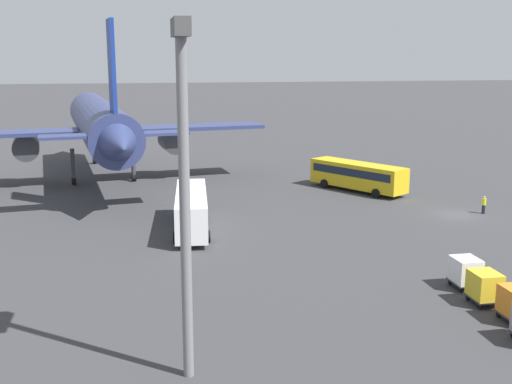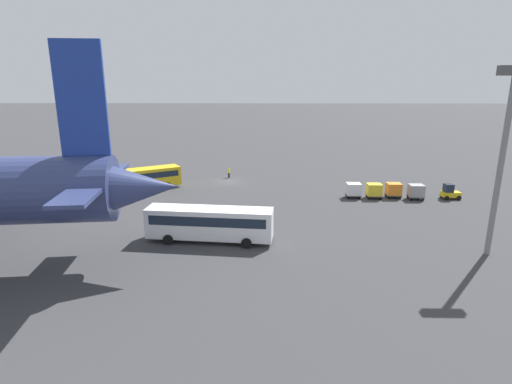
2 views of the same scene
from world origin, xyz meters
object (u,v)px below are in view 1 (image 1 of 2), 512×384
shuttle_bus_near (358,174)px  worker_person (484,205)px  cargo_cart_white (465,271)px  airplane (101,124)px  cargo_cart_yellow (485,286)px  shuttle_bus_far (191,208)px

shuttle_bus_near → worker_person: 14.99m
worker_person → shuttle_bus_near: bearing=34.2°
shuttle_bus_near → cargo_cart_white: bearing=141.2°
airplane → shuttle_bus_near: airplane is taller
airplane → cargo_cart_white: size_ratio=22.47×
airplane → worker_person: size_ratio=26.60×
shuttle_bus_near → cargo_cart_yellow: bearing=141.4°
shuttle_bus_near → shuttle_bus_far: 23.82m
shuttle_bus_far → shuttle_bus_near: bearing=-51.5°
airplane → shuttle_bus_far: bearing=-168.1°
worker_person → cargo_cart_yellow: 24.39m
airplane → worker_person: (-23.67, -36.87, -6.05)m
worker_person → airplane: bearing=57.3°
shuttle_bus_far → cargo_cart_white: shuttle_bus_far is taller
airplane → shuttle_bus_near: size_ratio=4.04×
worker_person → cargo_cart_yellow: size_ratio=0.84×
cargo_cart_yellow → shuttle_bus_near: bearing=-6.4°
airplane → worker_person: 44.23m
shuttle_bus_far → cargo_cart_white: size_ratio=6.15×
shuttle_bus_near → shuttle_bus_far: (-13.07, 19.91, 0.12)m
shuttle_bus_far → cargo_cart_yellow: shuttle_bus_far is taller
worker_person → cargo_cart_white: cargo_cart_white is taller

